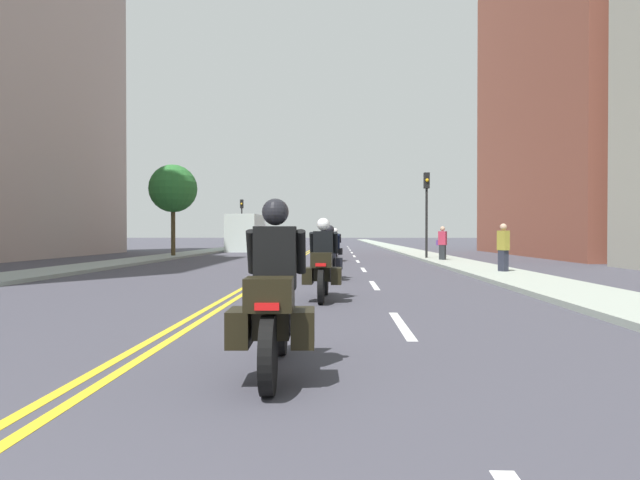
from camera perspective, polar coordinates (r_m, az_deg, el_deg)
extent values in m
plane|color=#3F3E49|center=(47.88, -0.64, -0.94)|extent=(264.00, 264.00, 0.00)
cube|color=#909C96|center=(48.79, -9.38, -0.85)|extent=(2.19, 144.00, 0.12)
cube|color=#9BA599|center=(48.11, 8.22, -0.87)|extent=(2.19, 144.00, 0.12)
cube|color=yellow|center=(47.89, -0.79, -0.93)|extent=(0.12, 132.00, 0.01)
cube|color=yellow|center=(47.88, -0.50, -0.94)|extent=(0.12, 132.00, 0.01)
cube|color=silver|center=(7.98, 8.73, -8.99)|extent=(0.14, 2.40, 0.01)
cube|color=silver|center=(13.90, 5.84, -4.85)|extent=(0.14, 2.40, 0.01)
cube|color=silver|center=(19.88, 4.69, -3.19)|extent=(0.14, 2.40, 0.01)
cube|color=silver|center=(25.86, 4.08, -2.30)|extent=(0.14, 2.40, 0.01)
cube|color=silver|center=(31.85, 3.70, -1.74)|extent=(0.14, 2.40, 0.01)
cube|color=silver|center=(37.84, 3.43, -1.36)|extent=(0.14, 2.40, 0.01)
cube|color=silver|center=(43.84, 3.24, -1.08)|extent=(0.14, 2.40, 0.01)
cube|color=silver|center=(49.84, 3.10, -0.87)|extent=(0.14, 2.40, 0.01)
cube|color=silver|center=(55.83, 2.99, -0.71)|extent=(0.14, 2.40, 0.01)
cube|color=brown|center=(37.68, 27.08, 13.74)|extent=(8.96, 18.84, 19.83)
cylinder|color=black|center=(5.98, -4.20, -9.04)|extent=(0.14, 0.67, 0.67)
cylinder|color=black|center=(4.52, -5.57, -12.22)|extent=(0.14, 0.67, 0.67)
cube|color=silver|center=(5.93, -4.20, -5.68)|extent=(0.15, 0.33, 0.04)
cube|color=black|center=(5.20, -4.79, -7.38)|extent=(0.36, 1.14, 0.40)
cube|color=black|center=(4.51, -5.49, -5.80)|extent=(0.41, 0.37, 0.28)
cube|color=red|center=(4.33, -5.73, -7.14)|extent=(0.20, 0.04, 0.06)
cube|color=black|center=(4.81, -8.60, -9.25)|extent=(0.22, 0.45, 0.32)
cube|color=black|center=(4.76, -1.83, -9.35)|extent=(0.22, 0.45, 0.32)
cube|color=#B2C1CC|center=(5.63, -4.40, -2.87)|extent=(0.36, 0.14, 0.36)
cube|color=black|center=(5.10, -4.84, -1.90)|extent=(0.41, 0.27, 0.60)
cylinder|color=black|center=(5.27, -7.31, -1.27)|extent=(0.11, 0.28, 0.45)
cylinder|color=black|center=(5.24, -2.09, -1.28)|extent=(0.11, 0.28, 0.45)
sphere|color=black|center=(5.13, -4.82, 3.02)|extent=(0.26, 0.26, 0.26)
cylinder|color=black|center=(11.60, 0.58, -4.28)|extent=(0.12, 0.68, 0.68)
cylinder|color=black|center=(10.11, 0.12, -5.02)|extent=(0.12, 0.68, 0.68)
cube|color=silver|center=(11.58, 0.58, -2.51)|extent=(0.15, 0.32, 0.04)
cube|color=black|center=(10.84, 0.37, -3.15)|extent=(0.35, 1.15, 0.40)
cube|color=black|center=(10.15, 0.14, -2.16)|extent=(0.41, 0.37, 0.28)
cube|color=red|center=(9.97, 0.08, -2.68)|extent=(0.20, 0.04, 0.06)
cube|color=black|center=(10.42, -1.32, -3.86)|extent=(0.21, 0.45, 0.32)
cube|color=black|center=(10.38, 1.77, -3.87)|extent=(0.21, 0.45, 0.32)
cube|color=#B2C1CC|center=(11.30, 0.51, -1.07)|extent=(0.36, 0.13, 0.36)
cube|color=black|center=(10.76, 0.35, -0.58)|extent=(0.41, 0.27, 0.58)
cylinder|color=black|center=(10.93, -0.86, -0.30)|extent=(0.11, 0.28, 0.45)
cylinder|color=black|center=(10.90, 1.66, -0.30)|extent=(0.11, 0.28, 0.45)
sphere|color=white|center=(10.79, 0.36, 1.70)|extent=(0.26, 0.26, 0.26)
cylinder|color=black|center=(16.44, 1.17, -2.91)|extent=(0.14, 0.63, 0.63)
cylinder|color=black|center=(14.97, 0.96, -3.26)|extent=(0.14, 0.63, 0.63)
cube|color=silver|center=(16.42, 1.17, -1.75)|extent=(0.15, 0.32, 0.04)
cube|color=black|center=(15.69, 1.07, -2.06)|extent=(0.34, 1.13, 0.40)
cube|color=black|center=(15.02, 0.98, -1.34)|extent=(0.41, 0.37, 0.28)
cube|color=red|center=(14.83, 0.95, -1.67)|extent=(0.20, 0.03, 0.06)
cube|color=black|center=(15.27, -0.04, -2.51)|extent=(0.21, 0.44, 0.32)
cube|color=black|center=(15.24, 2.06, -2.51)|extent=(0.21, 0.44, 0.32)
cube|color=#B2C1CC|center=(16.15, 1.14, -0.63)|extent=(0.36, 0.13, 0.36)
cube|color=black|center=(15.62, 1.07, -0.36)|extent=(0.41, 0.27, 0.53)
cylinder|color=black|center=(15.78, 0.22, -0.17)|extent=(0.11, 0.28, 0.45)
cylinder|color=black|center=(15.77, 1.96, -0.17)|extent=(0.11, 0.28, 0.45)
sphere|color=black|center=(15.65, 1.07, 1.13)|extent=(0.26, 0.26, 0.26)
cylinder|color=black|center=(21.88, 0.45, -1.96)|extent=(0.14, 0.68, 0.67)
cylinder|color=black|center=(20.35, 0.40, -2.16)|extent=(0.14, 0.68, 0.67)
cube|color=silver|center=(21.87, 0.45, -1.03)|extent=(0.15, 0.32, 0.04)
cube|color=black|center=(21.11, 0.43, -1.30)|extent=(0.34, 1.17, 0.40)
cube|color=black|center=(20.41, 0.41, -0.75)|extent=(0.41, 0.37, 0.28)
cube|color=red|center=(20.22, 0.40, -0.99)|extent=(0.20, 0.03, 0.06)
cube|color=black|center=(20.66, -0.36, -1.62)|extent=(0.21, 0.44, 0.32)
cube|color=black|center=(20.65, 1.19, -1.62)|extent=(0.21, 0.44, 0.32)
cube|color=#B2C1CC|center=(21.59, 0.45, -0.25)|extent=(0.36, 0.13, 0.36)
cube|color=black|center=(21.05, 0.43, -0.04)|extent=(0.40, 0.27, 0.53)
cylinder|color=black|center=(21.20, -0.22, 0.10)|extent=(0.10, 0.28, 0.45)
cylinder|color=black|center=(21.19, 1.08, 0.10)|extent=(0.10, 0.28, 0.45)
sphere|color=black|center=(21.07, 0.43, 1.05)|extent=(0.26, 0.26, 0.26)
cylinder|color=black|center=(26.95, 1.73, -1.53)|extent=(0.14, 0.62, 0.62)
cylinder|color=black|center=(25.45, 1.54, -1.66)|extent=(0.14, 0.62, 0.62)
cube|color=silver|center=(26.94, 1.73, -0.83)|extent=(0.16, 0.33, 0.04)
cube|color=black|center=(26.19, 1.64, -0.98)|extent=(0.38, 1.16, 0.40)
cube|color=black|center=(25.51, 1.55, -0.53)|extent=(0.42, 0.38, 0.28)
cube|color=red|center=(25.32, 1.52, -0.72)|extent=(0.20, 0.04, 0.06)
cube|color=black|center=(25.76, 0.96, -1.23)|extent=(0.22, 0.45, 0.32)
cube|color=black|center=(25.73, 2.20, -1.23)|extent=(0.22, 0.45, 0.32)
cube|color=#B2C1CC|center=(26.66, 1.70, -0.13)|extent=(0.37, 0.14, 0.36)
cube|color=black|center=(26.13, 1.63, 0.08)|extent=(0.41, 0.28, 0.57)
cylinder|color=black|center=(26.29, 1.13, 0.19)|extent=(0.11, 0.29, 0.45)
cylinder|color=black|center=(26.27, 2.17, 0.19)|extent=(0.11, 0.29, 0.45)
sphere|color=white|center=(26.16, 1.63, 1.01)|extent=(0.26, 0.26, 0.26)
cylinder|color=black|center=(32.62, 1.01, -1.15)|extent=(0.14, 0.62, 0.62)
cylinder|color=black|center=(31.03, 1.07, -1.24)|extent=(0.14, 0.62, 0.62)
cube|color=silver|center=(32.62, 1.01, -0.57)|extent=(0.15, 0.33, 0.04)
cube|color=black|center=(31.82, 1.04, -0.69)|extent=(0.37, 1.23, 0.40)
cube|color=black|center=(31.10, 1.07, -0.32)|extent=(0.41, 0.38, 0.28)
cube|color=red|center=(30.91, 1.08, -0.47)|extent=(0.20, 0.04, 0.06)
cube|color=black|center=(31.34, 0.55, -0.89)|extent=(0.22, 0.45, 0.32)
cube|color=black|center=(31.35, 1.57, -0.89)|extent=(0.22, 0.45, 0.32)
cube|color=#B2C1CC|center=(32.32, 1.02, 0.00)|extent=(0.36, 0.14, 0.36)
cube|color=black|center=(31.76, 1.04, 0.16)|extent=(0.41, 0.28, 0.55)
cylinder|color=black|center=(31.91, 0.61, 0.25)|extent=(0.11, 0.28, 0.45)
cylinder|color=black|center=(31.92, 1.47, 0.25)|extent=(0.11, 0.28, 0.45)
sphere|color=white|center=(31.79, 1.04, 0.91)|extent=(0.26, 0.26, 0.26)
cylinder|color=black|center=(27.65, 11.37, 1.72)|extent=(0.12, 0.12, 3.72)
cube|color=black|center=(27.78, 11.38, 6.28)|extent=(0.28, 0.28, 0.80)
sphere|color=yellow|center=(27.63, 11.43, 6.31)|extent=(0.18, 0.18, 0.18)
cylinder|color=black|center=(49.47, -8.40, 1.28)|extent=(0.12, 0.12, 3.75)
cube|color=black|center=(49.54, -8.40, 3.85)|extent=(0.28, 0.28, 0.80)
sphere|color=yellow|center=(49.40, -8.44, 3.86)|extent=(0.18, 0.18, 0.18)
cube|color=#24272B|center=(25.68, 13.03, -1.43)|extent=(0.34, 0.32, 0.82)
cube|color=#B42E46|center=(25.66, 13.03, 0.20)|extent=(0.42, 0.37, 0.65)
sphere|color=tan|center=(25.66, 13.03, 1.19)|extent=(0.22, 0.22, 0.22)
cube|color=#583681|center=(25.74, 12.57, -0.29)|extent=(0.19, 0.17, 0.24)
cube|color=#272A38|center=(18.31, 19.08, -2.30)|extent=(0.30, 0.34, 0.81)
cube|color=olive|center=(18.29, 19.09, -0.04)|extent=(0.35, 0.42, 0.64)
sphere|color=tan|center=(18.29, 19.10, 1.34)|extent=(0.22, 0.22, 0.22)
cylinder|color=#463A22|center=(31.06, -15.50, 0.90)|extent=(0.24, 0.24, 2.96)
sphere|color=#2A6C2F|center=(31.16, -15.51, 5.36)|extent=(2.69, 2.69, 2.69)
cube|color=silver|center=(44.03, -7.32, 0.35)|extent=(2.00, 1.80, 2.20)
cube|color=silver|center=(41.08, -8.00, 0.74)|extent=(2.20, 5.20, 2.80)
cylinder|color=black|center=(43.65, -7.41, -0.51)|extent=(2.00, 0.90, 0.90)
cylinder|color=black|center=(39.51, -8.41, -0.63)|extent=(2.00, 0.90, 0.90)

